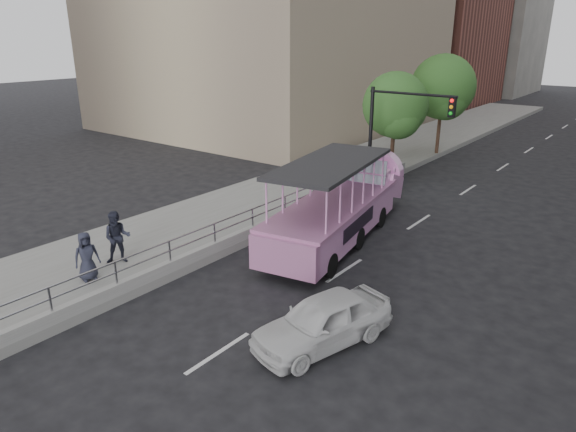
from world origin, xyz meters
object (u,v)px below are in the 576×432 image
object	(u,v)px
parking_sign	(319,180)
street_tree_far	(444,90)
duck_boat	(343,206)
traffic_signal	(394,125)
pedestrian_mid	(117,237)
pedestrian_far	(87,256)
car	(323,321)
street_tree_near	(396,108)

from	to	relation	value
parking_sign	street_tree_far	distance (m)	13.94
duck_boat	traffic_signal	world-z (taller)	traffic_signal
pedestrian_mid	parking_sign	bearing A→B (deg)	27.72
traffic_signal	parking_sign	bearing A→B (deg)	-106.96
pedestrian_mid	pedestrian_far	size ratio (longest dim) A/B	1.15
street_tree_far	pedestrian_far	bearing A→B (deg)	-93.80
car	duck_boat	bearing A→B (deg)	134.55
pedestrian_mid	parking_sign	size ratio (longest dim) A/B	0.73
duck_boat	car	distance (m)	7.77
parking_sign	street_tree_near	xyz separation A→B (m)	(-0.30, 7.67, 2.25)
duck_boat	traffic_signal	xyz separation A→B (m)	(-0.86, 5.72, 2.29)
car	parking_sign	xyz separation A→B (m)	(-5.82, 8.30, 0.91)
pedestrian_far	pedestrian_mid	bearing A→B (deg)	29.82
car	pedestrian_far	world-z (taller)	pedestrian_far
parking_sign	pedestrian_mid	bearing A→B (deg)	-102.84
pedestrian_far	street_tree_near	bearing A→B (deg)	11.71
parking_sign	street_tree_far	world-z (taller)	street_tree_far
street_tree_near	street_tree_far	distance (m)	6.02
parking_sign	street_tree_near	bearing A→B (deg)	92.27
duck_boat	parking_sign	xyz separation A→B (m)	(-2.15, 1.48, 0.36)
pedestrian_mid	street_tree_far	bearing A→B (deg)	35.70
duck_boat	pedestrian_mid	distance (m)	8.47
car	pedestrian_mid	distance (m)	7.88
pedestrian_mid	pedestrian_far	world-z (taller)	pedestrian_mid
pedestrian_mid	street_tree_far	size ratio (longest dim) A/B	0.28
pedestrian_mid	street_tree_far	xyz separation A→B (m)	(1.91, 22.53, 3.11)
traffic_signal	street_tree_far	size ratio (longest dim) A/B	0.81
street_tree_near	pedestrian_mid	bearing A→B (deg)	-95.92
pedestrian_mid	parking_sign	distance (m)	9.09
traffic_signal	street_tree_far	xyz separation A→B (m)	(-1.40, 9.43, 0.81)
street_tree_far	pedestrian_mid	bearing A→B (deg)	-94.86
pedestrian_mid	street_tree_near	world-z (taller)	street_tree_near
duck_boat	street_tree_near	xyz separation A→B (m)	(-2.46, 9.15, 2.61)
pedestrian_far	street_tree_far	size ratio (longest dim) A/B	0.24
traffic_signal	street_tree_near	xyz separation A→B (m)	(-1.60, 3.43, 0.32)
duck_boat	parking_sign	distance (m)	2.64
pedestrian_mid	traffic_signal	bearing A→B (deg)	26.37
pedestrian_mid	traffic_signal	distance (m)	13.71
pedestrian_mid	street_tree_near	size ratio (longest dim) A/B	0.31
parking_sign	traffic_signal	world-z (taller)	traffic_signal
duck_boat	pedestrian_far	bearing A→B (deg)	-113.76
duck_boat	pedestrian_far	size ratio (longest dim) A/B	6.43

